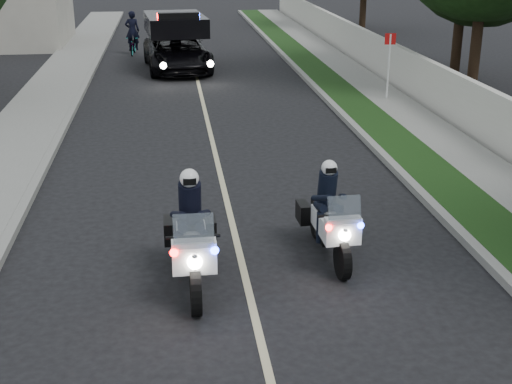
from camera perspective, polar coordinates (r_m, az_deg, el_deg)
ground at (r=11.81m, az=-1.13°, el=-6.01°), size 120.00×120.00×0.00m
curb_right at (r=21.79m, az=6.85°, el=6.49°), size 0.20×60.00×0.15m
grass_verge at (r=21.97m, az=8.63°, el=6.53°), size 1.20×60.00×0.16m
sidewalk_right at (r=22.36m, az=11.86°, el=6.56°), size 1.40×60.00×0.16m
property_wall at (r=22.55m, az=14.42°, el=8.23°), size 0.22×60.00×1.50m
curb_left at (r=21.38m, az=-15.13°, el=5.65°), size 0.20×60.00×0.15m
sidewalk_left at (r=21.56m, az=-18.04°, el=5.48°), size 2.00×60.00×0.16m
lane_marking at (r=21.21m, az=-4.04°, el=6.00°), size 0.12×50.00×0.01m
police_moto_left at (r=11.27m, az=-5.14°, el=-7.45°), size 0.79×2.22×1.88m
police_moto_right at (r=12.22m, az=5.91°, el=-5.18°), size 0.78×2.03×1.70m
police_suv at (r=29.11m, az=-6.40°, el=9.85°), size 2.90×5.47×2.57m
bicycle at (r=33.32m, az=-9.95°, el=11.00°), size 0.65×1.60×0.82m
cyclist at (r=33.32m, az=-9.95°, el=11.00°), size 0.65×0.44×1.76m
sign_post at (r=23.59m, az=10.58°, el=7.17°), size 0.38×0.38×2.34m
tree_right_b at (r=25.66m, az=17.10°, el=7.67°), size 7.35×7.35×11.41m
tree_right_c at (r=27.03m, az=17.21°, el=8.27°), size 6.85×6.85×9.82m
tree_right_d at (r=27.38m, az=15.79°, el=8.55°), size 8.86×8.86×12.51m
tree_right_e at (r=41.38m, az=8.63°, el=12.85°), size 6.57×6.57×9.23m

